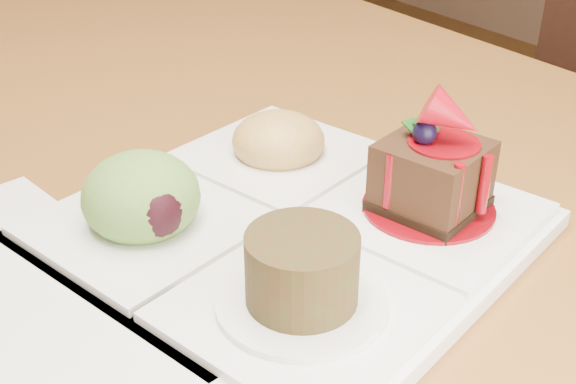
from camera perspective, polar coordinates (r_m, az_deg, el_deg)
dining_table at (r=0.73m, az=-19.41°, el=1.32°), size 1.00×1.80×0.75m
sampler_plate at (r=0.46m, az=-0.55°, el=-1.46°), size 0.33×0.33×0.10m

